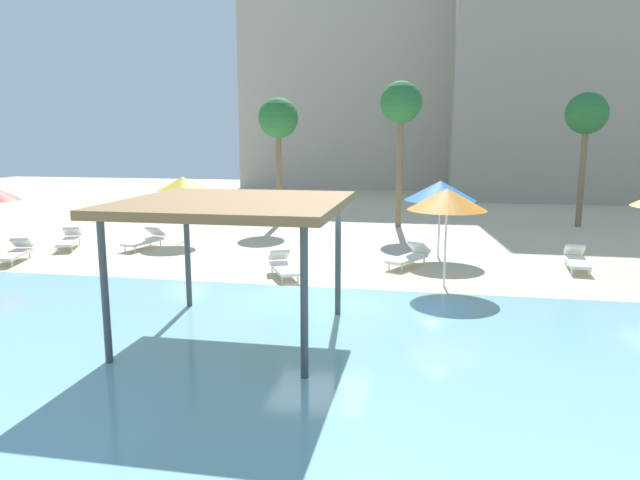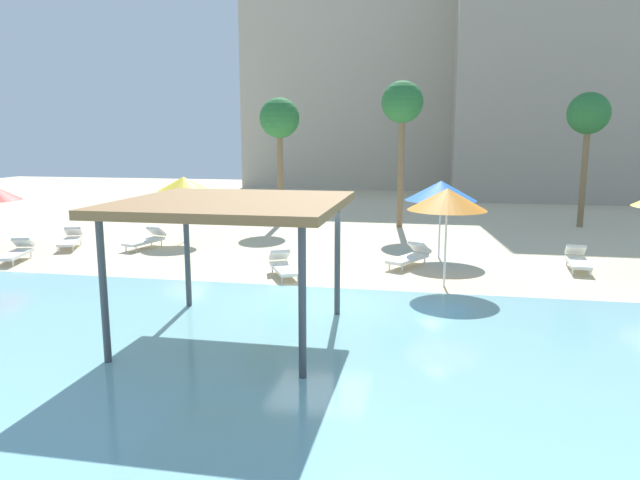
{
  "view_description": "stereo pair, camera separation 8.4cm",
  "coord_description": "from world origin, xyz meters",
  "views": [
    {
      "loc": [
        2.65,
        -14.16,
        4.27
      ],
      "look_at": [
        -0.39,
        2.0,
        1.3
      ],
      "focal_mm": 32.72,
      "sensor_mm": 36.0,
      "label": 1
    },
    {
      "loc": [
        2.73,
        -14.15,
        4.27
      ],
      "look_at": [
        -0.39,
        2.0,
        1.3
      ],
      "focal_mm": 32.72,
      "sensor_mm": 36.0,
      "label": 2
    }
  ],
  "objects": [
    {
      "name": "lounge_chair_0",
      "position": [
        7.39,
        5.39,
        0.33
      ],
      "size": [
        0.77,
        1.94,
        0.74
      ],
      "rotation": [
        0.0,
        0.0,
        -1.66
      ],
      "color": "white",
      "rests_on": "ground"
    },
    {
      "name": "palm_tree_0",
      "position": [
        1.26,
        13.21,
        5.57
      ],
      "size": [
        1.9,
        1.9,
        6.7
      ],
      "color": "brown",
      "rests_on": "ground"
    },
    {
      "name": "hotel_block_1",
      "position": [
        13.76,
        28.88,
        8.51
      ],
      "size": [
        19.54,
        9.42,
        17.03
      ],
      "primitive_type": "cube",
      "color": "#9E9384",
      "rests_on": "ground"
    },
    {
      "name": "hotel_block_0",
      "position": [
        -0.85,
        37.6,
        8.94
      ],
      "size": [
        23.59,
        11.88,
        17.88
      ],
      "primitive_type": "cube",
      "color": "#B2A893",
      "rests_on": "ground"
    },
    {
      "name": "beach_umbrella_orange_2",
      "position": [
        3.15,
        2.43,
        2.5
      ],
      "size": [
        2.22,
        2.22,
        2.81
      ],
      "color": "silver",
      "rests_on": "ground"
    },
    {
      "name": "shade_pavilion",
      "position": [
        -1.3,
        -2.77,
        2.79
      ],
      "size": [
        4.47,
        4.47,
        2.96
      ],
      "color": "#42474C",
      "rests_on": "ground"
    },
    {
      "name": "palm_tree_2",
      "position": [
        9.62,
        14.84,
        5.1
      ],
      "size": [
        1.9,
        1.9,
        6.2
      ],
      "color": "brown",
      "rests_on": "ground"
    },
    {
      "name": "palm_tree_1",
      "position": [
        -4.51,
        13.19,
        4.93
      ],
      "size": [
        1.9,
        1.9,
        6.02
      ],
      "color": "brown",
      "rests_on": "ground"
    },
    {
      "name": "beach_umbrella_yellow_4",
      "position": [
        -7.09,
        7.77,
        2.34
      ],
      "size": [
        2.05,
        2.05,
        2.62
      ],
      "color": "silver",
      "rests_on": "ground"
    },
    {
      "name": "lagoon_water",
      "position": [
        0.0,
        -5.25,
        0.02
      ],
      "size": [
        44.0,
        13.5,
        0.04
      ],
      "primitive_type": "cube",
      "color": "#7AB7C1",
      "rests_on": "ground"
    },
    {
      "name": "ground_plane",
      "position": [
        0.0,
        0.0,
        0.0
      ],
      "size": [
        80.0,
        80.0,
        0.0
      ],
      "primitive_type": "plane",
      "color": "beige"
    },
    {
      "name": "lounge_chair_4",
      "position": [
        -1.68,
        2.74,
        0.33
      ],
      "size": [
        1.4,
        1.96,
        0.74
      ],
      "rotation": [
        0.0,
        0.0,
        -1.1
      ],
      "color": "white",
      "rests_on": "ground"
    },
    {
      "name": "lounge_chair_3",
      "position": [
        2.08,
        4.9,
        0.33
      ],
      "size": [
        1.42,
        1.96,
        0.74
      ],
      "rotation": [
        0.0,
        0.0,
        -2.06
      ],
      "color": "white",
      "rests_on": "ground"
    },
    {
      "name": "beach_umbrella_blue_1",
      "position": [
        3.03,
        6.46,
        2.37
      ],
      "size": [
        2.47,
        2.47,
        2.71
      ],
      "color": "silver",
      "rests_on": "ground"
    },
    {
      "name": "lounge_chair_2",
      "position": [
        -11.2,
        3.08,
        0.33
      ],
      "size": [
        1.08,
        1.99,
        0.74
      ],
      "rotation": [
        0.0,
        0.0,
        -1.3
      ],
      "color": "white",
      "rests_on": "ground"
    },
    {
      "name": "lounge_chair_5",
      "position": [
        -10.83,
        5.63,
        0.33
      ],
      "size": [
        1.27,
        1.98,
        0.74
      ],
      "rotation": [
        0.0,
        0.0,
        -1.18
      ],
      "color": "white",
      "rests_on": "ground"
    },
    {
      "name": "lounge_chair_1",
      "position": [
        -7.98,
        6.19,
        0.33
      ],
      "size": [
        1.01,
        1.98,
        0.74
      ],
      "rotation": [
        0.0,
        0.0,
        -1.8
      ],
      "color": "white",
      "rests_on": "ground"
    }
  ]
}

